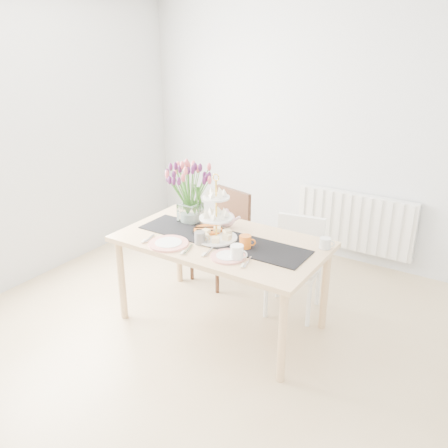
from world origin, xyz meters
The scene contains 16 objects.
room_shell centered at (0.00, 0.00, 1.30)m, with size 4.50×4.50×4.50m.
radiator centered at (0.50, 2.19, 0.45)m, with size 1.20×0.08×0.60m, color white.
dining_table centered at (-0.03, 0.52, 0.67)m, with size 1.60×0.90×0.75m.
chair_brown centered at (-0.44, 1.20, 0.51)m, with size 0.52×0.52×0.87m.
chair_white centered at (0.37, 1.07, 0.47)m, with size 0.47×0.47×0.81m.
table_runner centered at (-0.03, 0.52, 0.75)m, with size 1.40×0.35×0.01m, color black.
tulip_vase centered at (-0.45, 0.68, 1.08)m, with size 0.60×0.60×0.51m.
cake_stand centered at (-0.06, 0.49, 0.89)m, with size 0.32×0.32×0.47m.
teapot centered at (-0.13, 0.74, 0.82)m, with size 0.23×0.19×0.15m, color white, non-canonical shape.
cream_jug centered at (0.71, 0.79, 0.79)m, with size 0.08×0.08×0.08m, color silver.
tart_tin centered at (-0.19, 0.57, 0.76)m, with size 0.26×0.26×0.03m.
mug_grey centered at (-0.12, 0.36, 0.80)m, with size 0.08×0.08×0.10m, color slate.
mug_white centered at (0.26, 0.28, 0.81)m, with size 0.09×0.09×0.11m, color silver.
mug_orange centered at (0.21, 0.47, 0.80)m, with size 0.09×0.09×0.10m, color orange.
plate_left centered at (-0.31, 0.22, 0.76)m, with size 0.30×0.30×0.02m, color white.
plate_right centered at (0.18, 0.28, 0.76)m, with size 0.25×0.25×0.01m, color silver.
Camera 1 is at (1.80, -2.30, 2.23)m, focal length 38.00 mm.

